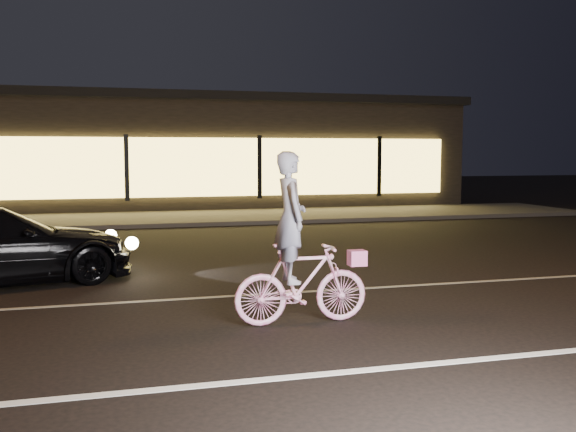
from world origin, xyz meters
name	(u,v)px	position (x,y,z in m)	size (l,w,h in m)	color
ground	(156,341)	(0.00, 0.00, 0.00)	(90.00, 90.00, 0.00)	black
lane_stripe_near	(166,389)	(0.00, -1.50, 0.00)	(60.00, 0.12, 0.01)	silver
lane_stripe_far	(147,301)	(0.00, 2.00, 0.00)	(60.00, 0.10, 0.01)	gray
sidewalk	(129,219)	(0.00, 13.00, 0.06)	(30.00, 4.00, 0.12)	#383533
storefront	(124,151)	(0.00, 18.97, 2.15)	(25.40, 8.42, 4.20)	black
cyclist	(299,264)	(1.73, 0.29, 0.75)	(1.67, 0.57, 2.10)	#F03B93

